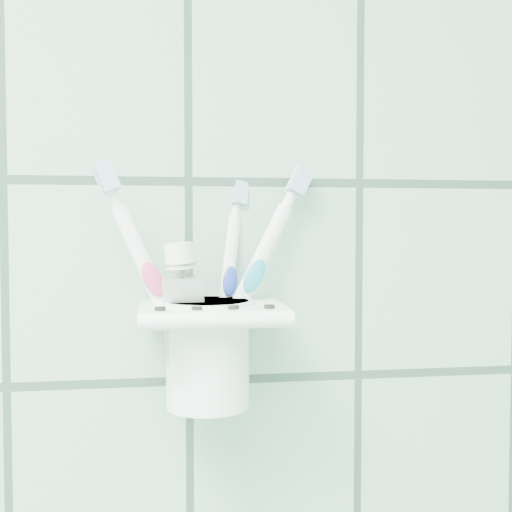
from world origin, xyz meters
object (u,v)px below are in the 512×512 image
at_px(cup, 208,349).
at_px(toothbrush_orange, 194,264).
at_px(holder_bracket, 212,314).
at_px(toothbrush_blue, 215,282).
at_px(toothpaste_tube, 190,309).
at_px(toothbrush_pink, 203,271).

bearing_deg(cup, toothbrush_orange, 166.09).
height_order(holder_bracket, toothbrush_blue, toothbrush_blue).
bearing_deg(toothbrush_blue, holder_bracket, -124.61).
bearing_deg(toothpaste_tube, cup, 3.65).
xyz_separation_m(cup, toothbrush_orange, (-0.01, 0.00, 0.07)).
distance_m(holder_bracket, toothbrush_pink, 0.04).
bearing_deg(cup, toothpaste_tube, -170.49).
relative_size(holder_bracket, toothbrush_orange, 0.55).
xyz_separation_m(holder_bracket, toothbrush_orange, (-0.01, 0.01, 0.04)).
bearing_deg(cup, toothbrush_blue, 40.70).
distance_m(toothbrush_pink, toothbrush_orange, 0.01).
height_order(cup, toothbrush_blue, toothbrush_blue).
bearing_deg(toothbrush_blue, toothbrush_orange, 173.03).
relative_size(holder_bracket, cup, 1.33).
xyz_separation_m(toothbrush_blue, toothpaste_tube, (-0.02, -0.01, -0.02)).
bearing_deg(toothbrush_pink, toothbrush_blue, 31.72).
bearing_deg(holder_bracket, cup, 133.04).
distance_m(toothbrush_pink, toothpaste_tube, 0.03).
relative_size(toothbrush_orange, toothpaste_tube, 1.62).
xyz_separation_m(toothbrush_blue, toothbrush_orange, (-0.02, -0.00, 0.02)).
xyz_separation_m(toothbrush_pink, toothbrush_orange, (-0.01, 0.01, 0.01)).
height_order(cup, toothbrush_pink, toothbrush_pink).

